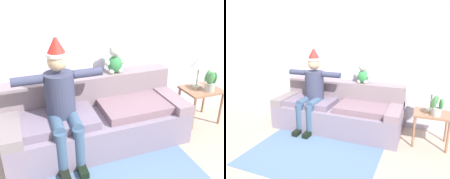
# 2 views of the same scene
# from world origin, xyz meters

# --- Properties ---
(ground_plane) EXTENTS (10.00, 10.00, 0.00)m
(ground_plane) POSITION_xyz_m (0.00, 0.00, 0.00)
(ground_plane) COLOR tan
(back_wall) EXTENTS (7.00, 0.10, 2.70)m
(back_wall) POSITION_xyz_m (0.00, 1.55, 1.35)
(back_wall) COLOR silver
(back_wall) RESTS_ON ground_plane
(couch) EXTENTS (2.29, 0.91, 0.82)m
(couch) POSITION_xyz_m (0.00, 1.02, 0.32)
(couch) COLOR slate
(couch) RESTS_ON ground_plane
(person_seated) EXTENTS (1.02, 0.77, 1.51)m
(person_seated) POSITION_xyz_m (-0.45, 0.85, 0.76)
(person_seated) COLOR #353953
(person_seated) RESTS_ON ground_plane
(teddy_bear) EXTENTS (0.29, 0.17, 0.38)m
(teddy_bear) POSITION_xyz_m (0.37, 1.30, 0.99)
(teddy_bear) COLOR #317F42
(teddy_bear) RESTS_ON couch
(side_table) EXTENTS (0.54, 0.43, 0.53)m
(side_table) POSITION_xyz_m (1.59, 0.96, 0.44)
(side_table) COLOR #8E6348
(side_table) RESTS_ON ground_plane
(table_lamp) EXTENTS (0.24, 0.24, 0.49)m
(table_lamp) POSITION_xyz_m (1.56, 1.04, 0.91)
(table_lamp) COLOR #BAB999
(table_lamp) RESTS_ON side_table
(potted_plant) EXTENTS (0.22, 0.22, 0.32)m
(potted_plant) POSITION_xyz_m (1.64, 0.86, 0.68)
(potted_plant) COLOR #B0ADA1
(potted_plant) RESTS_ON side_table
(area_rug) EXTENTS (1.91, 1.32, 0.01)m
(area_rug) POSITION_xyz_m (0.00, -0.04, 0.00)
(area_rug) COLOR slate
(area_rug) RESTS_ON ground_plane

